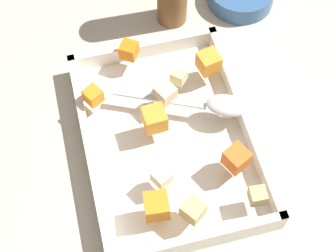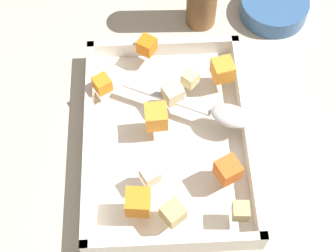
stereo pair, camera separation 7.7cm
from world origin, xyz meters
The scene contains 15 objects.
ground_plane centered at (0.00, 0.00, 0.00)m, with size 4.00×4.00×0.00m, color #BCB29E.
baking_dish centered at (-0.01, 0.01, 0.01)m, with size 0.36×0.26×0.05m.
carrot_chunk_front_center centered at (0.00, 0.03, 0.06)m, with size 0.03×0.03×0.03m, color orange.
carrot_chunk_far_right centered at (-0.14, 0.06, 0.06)m, with size 0.03×0.03×0.03m, color orange.
carrot_chunk_corner_ne centered at (0.07, 0.11, 0.06)m, with size 0.02×0.02×0.02m, color orange.
carrot_chunk_back_center centered at (0.14, 0.04, 0.06)m, with size 0.03×0.03×0.03m, color orange.
carrot_chunk_corner_nw centered at (-0.09, -0.07, 0.06)m, with size 0.03×0.03×0.03m, color orange.
carrot_chunk_under_handle centered at (0.08, -0.08, 0.06)m, with size 0.03×0.03×0.03m, color orange.
potato_chunk_heap_top centered at (0.07, -0.03, 0.06)m, with size 0.02×0.02×0.02m, color #E0CC89.
potato_chunk_near_left centered at (-0.09, 0.04, 0.06)m, with size 0.02×0.02×0.02m, color beige.
potato_chunk_near_spoon centered at (-0.15, -0.08, 0.06)m, with size 0.02×0.02×0.02m, color tan.
potato_chunk_corner_sw centered at (0.04, 0.00, 0.06)m, with size 0.03×0.03×0.03m, color beige.
potato_chunk_center centered at (-0.15, 0.01, 0.06)m, with size 0.03×0.03×0.03m, color tan.
serving_spoon centered at (0.00, -0.07, 0.06)m, with size 0.11×0.20×0.02m.
small_prep_bowl centered at (0.25, -0.20, 0.02)m, with size 0.12×0.12×0.04m, color #33598C.
Camera 2 is at (-0.40, 0.03, 0.72)m, focal length 54.62 mm.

